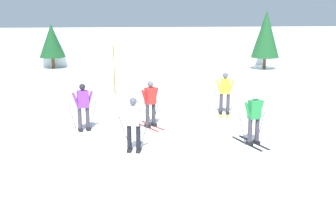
# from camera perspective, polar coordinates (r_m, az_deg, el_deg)

# --- Properties ---
(ground_plane) EXTENTS (120.00, 120.00, 0.00)m
(ground_plane) POSITION_cam_1_polar(r_m,az_deg,el_deg) (14.60, 1.33, -4.73)
(ground_plane) COLOR white
(far_snow_ridge) EXTENTS (80.00, 8.04, 1.55)m
(far_snow_ridge) POSITION_cam_1_polar(r_m,az_deg,el_deg) (33.99, -2.00, 6.97)
(far_snow_ridge) COLOR white
(far_snow_ridge) RESTS_ON ground
(skier_purple) EXTENTS (0.95, 1.63, 1.71)m
(skier_purple) POSITION_cam_1_polar(r_m,az_deg,el_deg) (15.20, -11.24, -0.67)
(skier_purple) COLOR silver
(skier_purple) RESTS_ON ground
(skier_red) EXTENTS (1.19, 1.54, 1.71)m
(skier_red) POSITION_cam_1_polar(r_m,az_deg,el_deg) (15.44, -2.37, -0.21)
(skier_red) COLOR red
(skier_red) RESTS_ON ground
(skier_green) EXTENTS (0.96, 1.62, 1.71)m
(skier_green) POSITION_cam_1_polar(r_m,az_deg,el_deg) (13.79, 11.38, -2.11)
(skier_green) COLOR black
(skier_green) RESTS_ON ground
(skier_white) EXTENTS (0.98, 1.64, 1.71)m
(skier_white) POSITION_cam_1_polar(r_m,az_deg,el_deg) (12.88, -4.60, -2.99)
(skier_white) COLOR silver
(skier_white) RESTS_ON ground
(skier_yellow) EXTENTS (0.98, 1.64, 1.71)m
(skier_yellow) POSITION_cam_1_polar(r_m,az_deg,el_deg) (17.31, 7.58, 1.17)
(skier_yellow) COLOR gold
(skier_yellow) RESTS_ON ground
(trail_marker_pole) EXTENTS (0.06, 0.06, 2.36)m
(trail_marker_pole) POSITION_cam_1_polar(r_m,az_deg,el_deg) (21.24, -7.18, 4.15)
(trail_marker_pole) COLOR #C65614
(trail_marker_pole) RESTS_ON ground
(conifer_far_left) EXTENTS (1.85, 1.85, 3.89)m
(conifer_far_left) POSITION_cam_1_polar(r_m,az_deg,el_deg) (29.26, 12.91, 8.69)
(conifer_far_left) COLOR #513823
(conifer_far_left) RESTS_ON ground
(conifer_far_right) EXTENTS (1.72, 1.72, 2.99)m
(conifer_far_right) POSITION_cam_1_polar(r_m,az_deg,el_deg) (29.94, -15.21, 7.76)
(conifer_far_right) COLOR #513823
(conifer_far_right) RESTS_ON ground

